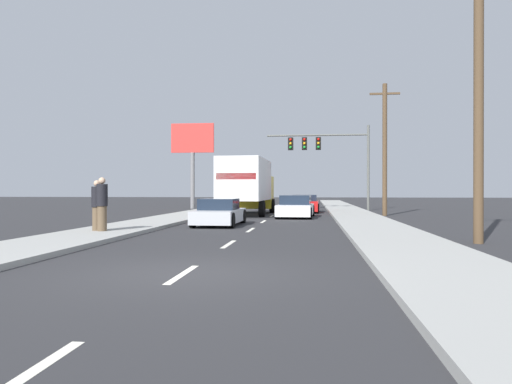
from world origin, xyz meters
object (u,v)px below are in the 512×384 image
at_px(utility_pole_mid, 385,148).
at_px(pedestrian_mid_block, 97,205).
at_px(box_truck, 248,183).
at_px(car_red, 305,204).
at_px(roadside_billboard, 193,149).
at_px(utility_pole_near, 479,71).
at_px(car_silver, 219,213).
at_px(traffic_signal_mast, 321,148).
at_px(pedestrian_near_corner, 102,204).
at_px(car_white, 296,207).

height_order(utility_pole_mid, pedestrian_mid_block, utility_pole_mid).
xyz_separation_m(box_truck, car_red, (3.52, 4.02, -1.41)).
height_order(car_red, roadside_billboard, roadside_billboard).
bearing_deg(utility_pole_near, car_red, 105.43).
xyz_separation_m(car_silver, pedestrian_mid_block, (-3.45, -4.80, 0.49)).
height_order(car_silver, utility_pole_near, utility_pole_near).
height_order(traffic_signal_mast, utility_pole_mid, utility_pole_mid).
bearing_deg(roadside_billboard, car_silver, -72.46).
bearing_deg(pedestrian_near_corner, car_white, 61.31).
bearing_deg(box_truck, car_red, 48.85).
xyz_separation_m(traffic_signal_mast, utility_pole_mid, (3.70, -7.67, -0.67)).
bearing_deg(utility_pole_mid, car_red, 140.94).
xyz_separation_m(traffic_signal_mast, roadside_billboard, (-10.70, 2.18, 0.23)).
distance_m(utility_pole_mid, pedestrian_near_corner, 18.41).
relative_size(utility_pole_near, pedestrian_near_corner, 5.24).
distance_m(pedestrian_near_corner, pedestrian_mid_block, 0.34).
relative_size(utility_pole_near, roadside_billboard, 1.36).
bearing_deg(box_truck, roadside_billboard, 121.22).
relative_size(utility_pole_mid, pedestrian_near_corner, 4.30).
xyz_separation_m(car_red, pedestrian_near_corner, (-6.77, -17.89, 0.50)).
bearing_deg(traffic_signal_mast, car_silver, -105.96).
bearing_deg(pedestrian_mid_block, box_truck, 75.56).
bearing_deg(utility_pole_near, car_silver, 144.73).
relative_size(car_white, traffic_signal_mast, 0.57).
distance_m(utility_pole_mid, pedestrian_mid_block, 18.46).
height_order(utility_pole_near, utility_pole_mid, utility_pole_near).
height_order(car_red, car_white, car_white).
height_order(box_truck, car_silver, box_truck).
bearing_deg(car_red, car_silver, -105.55).
height_order(car_red, utility_pole_near, utility_pole_near).
xyz_separation_m(utility_pole_near, utility_pole_mid, (-0.43, 15.24, -0.88)).
distance_m(car_silver, utility_pole_near, 11.77).
xyz_separation_m(traffic_signal_mast, pedestrian_near_corner, (-7.93, -21.62, -3.74)).
distance_m(traffic_signal_mast, utility_pole_mid, 8.55).
distance_m(car_silver, traffic_signal_mast, 17.82).
xyz_separation_m(car_white, traffic_signal_mast, (1.61, 10.06, 4.23)).
bearing_deg(car_white, utility_pole_mid, 24.20).
bearing_deg(utility_pole_mid, pedestrian_near_corner, -129.84).
relative_size(pedestrian_near_corner, pedestrian_mid_block, 1.06).
bearing_deg(car_white, pedestrian_near_corner, -118.69).
bearing_deg(box_truck, utility_pole_near, -59.84).
height_order(car_silver, roadside_billboard, roadside_billboard).
bearing_deg(utility_pole_mid, pedestrian_mid_block, -130.88).
bearing_deg(box_truck, traffic_signal_mast, 58.86).
bearing_deg(roadside_billboard, utility_pole_mid, -34.39).
height_order(pedestrian_near_corner, pedestrian_mid_block, pedestrian_near_corner).
xyz_separation_m(car_red, pedestrian_mid_block, (-7.04, -17.70, 0.45)).
xyz_separation_m(box_truck, car_white, (3.08, -2.31, -1.40)).
bearing_deg(car_silver, car_white, 64.37).
height_order(box_truck, traffic_signal_mast, traffic_signal_mast).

